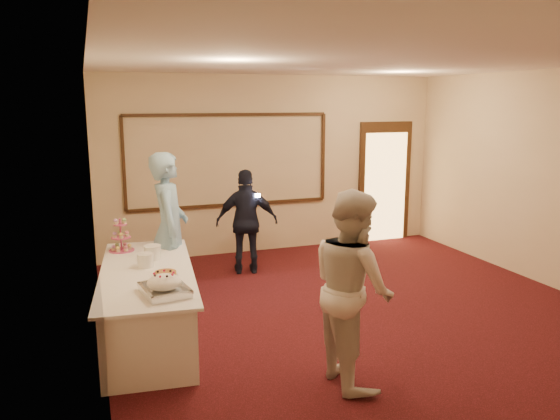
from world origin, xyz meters
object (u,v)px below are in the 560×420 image
(plate_stack_b, at_px, (152,252))
(guest, at_px, (247,222))
(pavlova_tray, at_px, (164,285))
(man, at_px, (170,229))
(tart, at_px, (165,274))
(cupcake_stand, at_px, (121,238))
(plate_stack_a, at_px, (145,260))
(woman, at_px, (353,287))
(buffet_table, at_px, (148,304))

(plate_stack_b, height_order, guest, guest)
(pavlova_tray, relative_size, man, 0.30)
(tart, bearing_deg, pavlova_tray, -98.94)
(pavlova_tray, relative_size, guest, 0.37)
(man, relative_size, guest, 1.24)
(cupcake_stand, distance_m, plate_stack_a, 0.80)
(guest, bearing_deg, pavlova_tray, 72.38)
(man, xyz_separation_m, woman, (1.27, -2.58, -0.07))
(plate_stack_a, height_order, tart, plate_stack_a)
(pavlova_tray, xyz_separation_m, woman, (1.59, -0.77, 0.05))
(plate_stack_b, height_order, man, man)
(woman, bearing_deg, pavlova_tray, 64.89)
(plate_stack_b, relative_size, tart, 0.76)
(plate_stack_b, height_order, tart, plate_stack_b)
(tart, bearing_deg, plate_stack_a, 110.71)
(buffet_table, bearing_deg, plate_stack_a, 88.30)
(cupcake_stand, height_order, man, man)
(buffet_table, relative_size, plate_stack_a, 14.25)
(pavlova_tray, distance_m, cupcake_stand, 1.74)
(cupcake_stand, xyz_separation_m, tart, (0.36, -1.19, -0.13))
(tart, bearing_deg, man, 79.32)
(buffet_table, height_order, guest, guest)
(cupcake_stand, bearing_deg, plate_stack_a, -75.25)
(cupcake_stand, distance_m, man, 0.61)
(buffet_table, relative_size, plate_stack_b, 13.08)
(plate_stack_b, distance_m, woman, 2.52)
(pavlova_tray, xyz_separation_m, man, (0.32, 1.81, 0.12))
(man, distance_m, woman, 2.87)
(plate_stack_a, relative_size, woman, 0.10)
(plate_stack_b, bearing_deg, pavlova_tray, -91.59)
(pavlova_tray, height_order, man, man)
(cupcake_stand, relative_size, plate_stack_a, 2.43)
(plate_stack_a, distance_m, tart, 0.45)
(woman, height_order, guest, woman)
(plate_stack_b, bearing_deg, tart, -85.97)
(buffet_table, relative_size, pavlova_tray, 4.50)
(tart, bearing_deg, woman, -40.60)
(plate_stack_a, height_order, guest, guest)
(cupcake_stand, distance_m, woman, 3.11)
(buffet_table, height_order, woman, woman)
(pavlova_tray, xyz_separation_m, plate_stack_a, (-0.08, 0.94, -0.01))
(pavlova_tray, relative_size, plate_stack_a, 3.17)
(buffet_table, height_order, plate_stack_b, plate_stack_b)
(cupcake_stand, height_order, woman, woman)
(plate_stack_a, height_order, woman, woman)
(pavlova_tray, xyz_separation_m, cupcake_stand, (-0.28, 1.71, 0.07))
(plate_stack_a, distance_m, plate_stack_b, 0.29)
(buffet_table, distance_m, plate_stack_b, 0.62)
(woman, bearing_deg, cupcake_stand, 37.72)
(buffet_table, relative_size, tart, 9.94)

